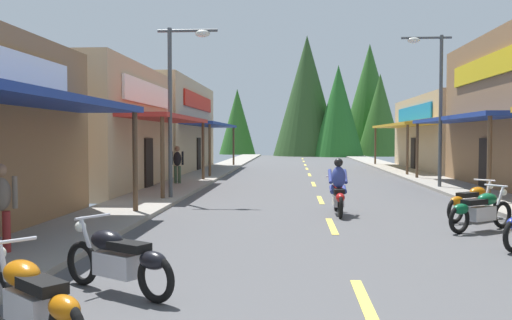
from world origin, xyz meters
name	(u,v)px	position (x,y,z in m)	size (l,w,h in m)	color
ground	(314,187)	(0.00, 24.65, -0.05)	(9.33, 79.30, 0.10)	#4C4C4F
sidewalk_left	(185,184)	(-5.76, 24.65, 0.06)	(2.19, 79.30, 0.12)	gray
sidewalk_right	(448,185)	(5.76, 24.65, 0.06)	(2.19, 79.30, 0.12)	gray
centerline_dashes	(311,179)	(0.00, 28.33, 0.01)	(0.16, 55.02, 0.01)	#E0C64C
storefront_left_middle	(72,128)	(-10.02, 22.52, 2.51)	(8.23, 9.56, 5.01)	tan
storefront_left_far	(142,127)	(-10.40, 34.40, 2.77)	(8.97, 13.08, 5.54)	tan
storefront_right_far	(484,134)	(11.23, 36.50, 2.37)	(10.64, 13.33, 4.73)	tan
streetlamp_left	(179,88)	(-4.75, 18.75, 3.80)	(2.02, 0.30, 5.79)	#474C51
streetlamp_right	(434,90)	(4.77, 23.38, 4.07)	(2.02, 0.30, 6.28)	#474C51
motorcycle_parked_right_4	(481,210)	(3.35, 13.33, 0.49)	(1.83, 1.28, 1.04)	black
motorcycle_parked_right_5	(472,202)	(3.67, 14.91, 0.49)	(1.71, 1.44, 1.04)	black
motorcycle_parked_left_1	(32,300)	(-3.60, 5.94, 0.49)	(1.72, 1.43, 1.04)	black
motorcycle_parked_left_2	(118,258)	(-3.32, 7.86, 0.49)	(1.88, 1.20, 1.04)	black
rider_cruising_lead	(338,191)	(0.31, 15.74, 0.66)	(0.60, 2.14, 1.57)	black
pedestrian_browsing	(177,163)	(-6.00, 24.25, 1.02)	(0.57, 0.29, 1.75)	#3F593F
pedestrian_strolling	(1,204)	(-6.06, 9.81, 0.98)	(0.55, 0.34, 1.69)	maroon
treeline_backdrop	(331,104)	(3.53, 65.20, 5.98)	(22.14, 12.50, 13.82)	#2E5E23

